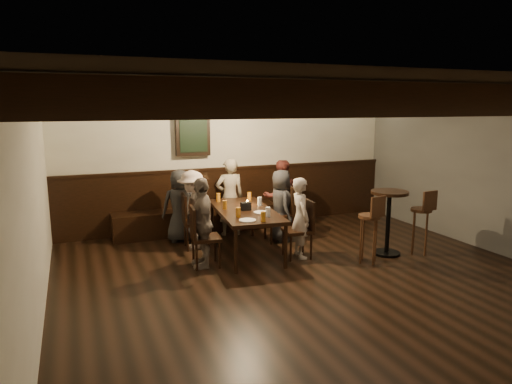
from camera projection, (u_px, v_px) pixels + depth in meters
name	position (u px, v px, depth m)	size (l,w,h in m)	color
room	(243.00, 181.00, 7.44)	(7.00, 7.00, 7.00)	black
dining_table	(245.00, 213.00, 7.10)	(1.02, 1.93, 0.69)	black
chair_left_near	(195.00, 232.00, 7.40)	(0.45, 0.45, 0.89)	black
chair_left_far	(205.00, 248.00, 6.55)	(0.44, 0.44, 0.88)	black
chair_right_near	(279.00, 224.00, 7.79)	(0.48, 0.48, 0.95)	black
chair_right_far	(298.00, 240.00, 6.94)	(0.44, 0.44, 0.88)	black
person_bench_left	(180.00, 206.00, 7.71)	(0.61, 0.39, 1.24)	#28292B
person_bench_centre	(230.00, 197.00, 8.08)	(0.50, 0.33, 1.38)	gray
person_bench_right	(281.00, 197.00, 8.19)	(0.65, 0.51, 1.34)	maroon
person_left_near	(193.00, 210.00, 7.32)	(0.82, 0.47, 1.27)	#BEA9A0
person_left_far	(202.00, 223.00, 6.47)	(0.76, 0.32, 1.30)	gray
person_right_near	(281.00, 206.00, 7.74)	(0.60, 0.39, 1.23)	#2B2B2E
person_right_far	(301.00, 218.00, 6.89)	(0.45, 0.29, 1.23)	#BAAB9D
pint_a	(218.00, 197.00, 7.66)	(0.07, 0.07, 0.14)	#BF7219
pint_b	(249.00, 196.00, 7.76)	(0.07, 0.07, 0.14)	#BF7219
pint_c	(225.00, 205.00, 7.09)	(0.07, 0.07, 0.14)	#BF7219
pint_d	(260.00, 201.00, 7.35)	(0.07, 0.07, 0.14)	silver
pint_e	(238.00, 212.00, 6.59)	(0.07, 0.07, 0.14)	#BF7219
pint_f	(268.00, 212.00, 6.61)	(0.07, 0.07, 0.14)	silver
pint_g	(263.00, 217.00, 6.34)	(0.07, 0.07, 0.14)	#BF7219
plate_near	(247.00, 220.00, 6.39)	(0.24, 0.24, 0.01)	white
plate_far	(262.00, 212.00, 6.86)	(0.24, 0.24, 0.01)	white
condiment_caddy	(246.00, 206.00, 7.03)	(0.15, 0.10, 0.12)	black
candle	(247.00, 203.00, 7.40)	(0.05, 0.05, 0.05)	beige
high_top_table	(389.00, 213.00, 7.00)	(0.57, 0.57, 1.01)	black
bar_stool_left	(369.00, 238.00, 6.68)	(0.33, 0.35, 1.02)	#341D10
bar_stool_right	(420.00, 230.00, 7.10)	(0.32, 0.34, 1.02)	#341D10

